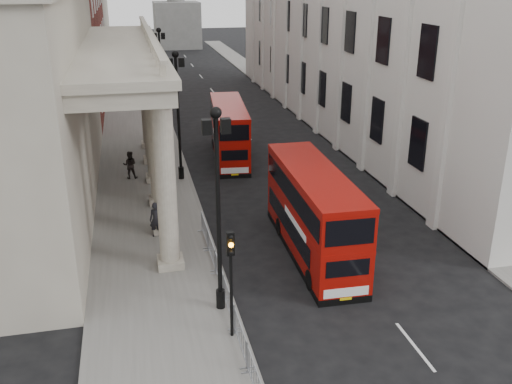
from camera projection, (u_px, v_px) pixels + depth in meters
ground at (257, 369)px, 19.83m from camera, size 260.00×260.00×0.00m
sidewalk_west at (140, 141)px, 46.50m from camera, size 6.00×140.00×0.12m
sidewalk_east at (331, 129)px, 49.88m from camera, size 3.00×140.00×0.12m
kerb at (176, 139)px, 47.10m from camera, size 0.20×140.00×0.14m
portico_building at (3, 104)px, 31.90m from camera, size 9.00×28.00×12.00m
lamp_post_south at (218, 198)px, 21.58m from camera, size 1.05×0.44×8.32m
lamp_post_mid at (178, 107)px, 36.14m from camera, size 1.05×0.44×8.32m
lamp_post_north at (161, 69)px, 50.70m from camera, size 1.05×0.44×8.32m
traffic_light at (231, 265)px, 20.42m from camera, size 0.28×0.33×4.30m
crowd_barriers at (235, 319)px, 21.55m from camera, size 0.50×18.75×1.10m
bus_near at (314, 211)px, 27.34m from camera, size 2.60×9.85×4.23m
bus_far at (229, 130)px, 41.71m from camera, size 3.16×9.48×4.02m
pedestrian_a at (156, 220)px, 29.27m from camera, size 0.75×0.57×1.84m
pedestrian_b at (130, 165)px, 37.59m from camera, size 0.99×0.81×1.86m
pedestrian_c at (158, 166)px, 37.27m from camera, size 1.05×0.83×1.89m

